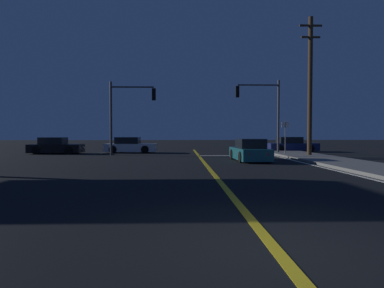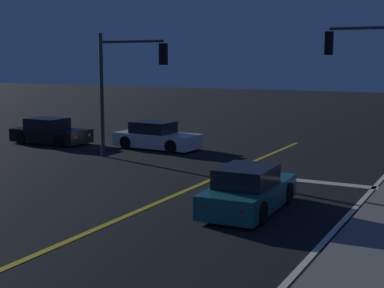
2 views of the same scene
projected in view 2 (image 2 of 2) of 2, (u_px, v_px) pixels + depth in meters
lane_line_center at (71, 240)px, 13.94m from camera, size 0.20×36.94×0.01m
lane_line_edge_right at (289, 280)px, 11.38m from camera, size 0.16×36.94×0.01m
stop_bar at (299, 180)px, 20.81m from camera, size 5.82×0.50×0.01m
car_lead_oncoming_teal at (249, 191)px, 16.60m from camera, size 1.93×4.24×1.34m
car_distant_tail_white at (156, 137)px, 28.20m from camera, size 4.39×2.01×1.34m
car_mid_block_black at (50, 133)px, 29.92m from camera, size 4.20×1.99×1.34m
traffic_signal_far_left at (124, 76)px, 24.85m from camera, size 3.48×0.28×5.58m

